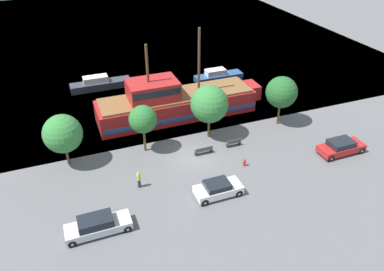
{
  "coord_description": "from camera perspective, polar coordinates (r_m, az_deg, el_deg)",
  "views": [
    {
      "loc": [
        -10.81,
        -27.75,
        21.32
      ],
      "look_at": [
        0.62,
        2.0,
        1.2
      ],
      "focal_mm": 35.0,
      "sensor_mm": 36.0,
      "label": 1
    }
  ],
  "objects": [
    {
      "name": "parked_car_curb_front",
      "position": [
        39.66,
        21.76,
        -1.61
      ],
      "size": [
        4.64,
        1.94,
        1.45
      ],
      "color": "#B21E1E",
      "rests_on": "ground_plane"
    },
    {
      "name": "bench_promenade_east",
      "position": [
        38.23,
        6.37,
        -1.09
      ],
      "size": [
        1.51,
        0.45,
        0.85
      ],
      "color": "#4C4742",
      "rests_on": "ground_plane"
    },
    {
      "name": "tree_row_east",
      "position": [
        35.87,
        -19.11,
        0.25
      ],
      "size": [
        3.58,
        3.58,
        5.15
      ],
      "color": "brown",
      "rests_on": "ground_plane"
    },
    {
      "name": "tree_row_midwest",
      "position": [
        37.89,
        2.66,
        4.8
      ],
      "size": [
        3.87,
        3.87,
        5.81
      ],
      "color": "brown",
      "rests_on": "ground_plane"
    },
    {
      "name": "bench_promenade_west",
      "position": [
        36.85,
        1.79,
        -2.26
      ],
      "size": [
        1.82,
        0.45,
        0.85
      ],
      "color": "#4C4742",
      "rests_on": "ground_plane"
    },
    {
      "name": "fire_hydrant",
      "position": [
        35.62,
        8.0,
        -4.05
      ],
      "size": [
        0.42,
        0.25,
        0.76
      ],
      "color": "red",
      "rests_on": "ground_plane"
    },
    {
      "name": "moored_boat_outer",
      "position": [
        52.84,
        3.95,
        9.08
      ],
      "size": [
        6.8,
        1.84,
        1.58
      ],
      "color": "navy",
      "rests_on": "water_surface"
    },
    {
      "name": "water_surface",
      "position": [
        75.63,
        -12.38,
        15.17
      ],
      "size": [
        80.0,
        80.0,
        0.0
      ],
      "primitive_type": "plane",
      "color": "#33566B",
      "rests_on": "ground"
    },
    {
      "name": "tree_row_mideast",
      "position": [
        36.01,
        -7.49,
        2.45
      ],
      "size": [
        2.72,
        2.72,
        4.96
      ],
      "color": "brown",
      "rests_on": "ground_plane"
    },
    {
      "name": "moored_boat_dockside",
      "position": [
        51.55,
        -13.88,
        7.67
      ],
      "size": [
        7.88,
        1.84,
        1.77
      ],
      "color": "#2D333D",
      "rests_on": "water_surface"
    },
    {
      "name": "pedestrian_walking_near",
      "position": [
        32.92,
        -8.09,
        -6.65
      ],
      "size": [
        0.32,
        0.32,
        1.62
      ],
      "color": "#232838",
      "rests_on": "ground_plane"
    },
    {
      "name": "tree_row_west",
      "position": [
        41.44,
        13.49,
        6.43
      ],
      "size": [
        3.41,
        3.41,
        5.58
      ],
      "color": "brown",
      "rests_on": "ground_plane"
    },
    {
      "name": "pirate_ship",
      "position": [
        42.89,
        -2.72,
        5.04
      ],
      "size": [
        19.39,
        4.7,
        9.99
      ],
      "color": "#A31E1E",
      "rests_on": "water_surface"
    },
    {
      "name": "ground_plane",
      "position": [
        36.63,
        0.21,
        -3.34
      ],
      "size": [
        160.0,
        160.0,
        0.0
      ],
      "primitive_type": "plane",
      "color": "#5B5B5E"
    },
    {
      "name": "parked_car_curb_mid",
      "position": [
        31.92,
        3.97,
        -8.1
      ],
      "size": [
        4.03,
        1.86,
        1.36
      ],
      "color": "white",
      "rests_on": "ground_plane"
    },
    {
      "name": "parked_car_curb_rear",
      "position": [
        29.62,
        -14.2,
        -13.11
      ],
      "size": [
        4.91,
        1.77,
        1.47
      ],
      "color": "#B7BCC6",
      "rests_on": "ground_plane"
    }
  ]
}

